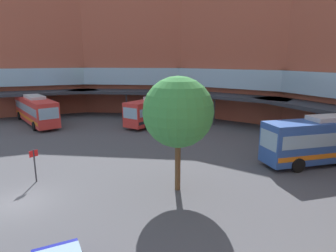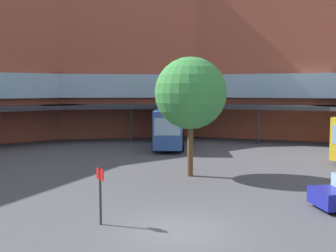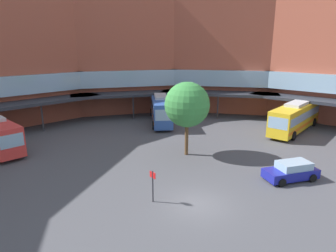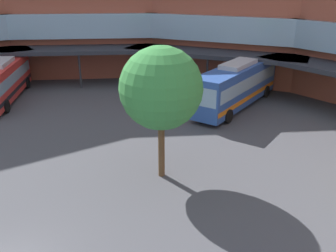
# 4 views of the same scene
# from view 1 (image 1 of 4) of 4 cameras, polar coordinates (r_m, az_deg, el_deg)

# --- Properties ---
(ground_plane) EXTENTS (114.80, 114.80, 0.00)m
(ground_plane) POSITION_cam_1_polar(r_m,az_deg,el_deg) (20.12, -27.26, -13.17)
(ground_plane) COLOR #47474C
(station_building) EXTENTS (71.99, 42.20, 17.93)m
(station_building) POSITION_cam_1_polar(r_m,az_deg,el_deg) (25.28, 17.93, 12.71)
(station_building) COLOR #9E4C38
(station_building) RESTS_ON ground
(bus_0) EXTENTS (12.32, 4.81, 3.71)m
(bus_0) POSITION_cam_1_polar(r_m,az_deg,el_deg) (42.06, -24.29, 2.95)
(bus_0) COLOR red
(bus_0) RESTS_ON ground
(bus_1) EXTENTS (4.67, 12.05, 3.92)m
(bus_1) POSITION_cam_1_polar(r_m,az_deg,el_deg) (27.35, 29.15, -2.21)
(bus_1) COLOR #2D519E
(bus_1) RESTS_ON ground
(bus_2) EXTENTS (7.50, 10.74, 3.63)m
(bus_2) POSITION_cam_1_polar(r_m,az_deg,el_deg) (38.62, -1.98, 3.24)
(bus_2) COLOR red
(bus_2) RESTS_ON ground
(plaza_tree) EXTENTS (4.43, 4.43, 7.37)m
(plaza_tree) POSITION_cam_1_polar(r_m,az_deg,el_deg) (18.13, 1.97, 2.68)
(plaza_tree) COLOR brown
(plaza_tree) RESTS_ON ground
(stop_sign_post) EXTENTS (0.29, 0.56, 2.35)m
(stop_sign_post) POSITION_cam_1_polar(r_m,az_deg,el_deg) (22.27, -24.49, -6.37)
(stop_sign_post) COLOR #2D2D33
(stop_sign_post) RESTS_ON ground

